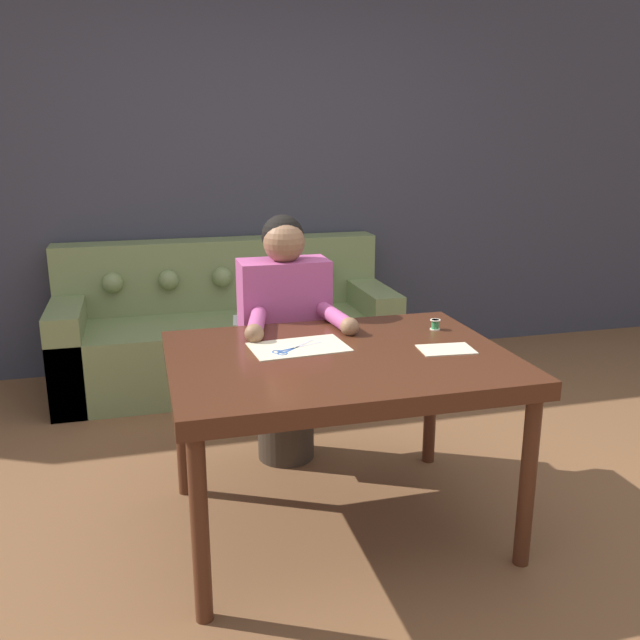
% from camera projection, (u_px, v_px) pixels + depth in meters
% --- Properties ---
extents(ground_plane, '(16.00, 16.00, 0.00)m').
position_uv_depth(ground_plane, '(367.00, 516.00, 2.88)').
color(ground_plane, brown).
extents(wall_back, '(8.00, 0.06, 2.60)m').
position_uv_depth(wall_back, '(265.00, 175.00, 4.60)').
color(wall_back, '#383842').
rests_on(wall_back, ground_plane).
extents(dining_table, '(1.31, 0.98, 0.75)m').
position_uv_depth(dining_table, '(339.00, 371.00, 2.64)').
color(dining_table, '#472314').
rests_on(dining_table, ground_plane).
extents(couch, '(2.12, 0.81, 0.90)m').
position_uv_depth(couch, '(227.00, 333.00, 4.40)').
color(couch, olive).
rests_on(couch, ground_plane).
extents(person, '(0.49, 0.61, 1.21)m').
position_uv_depth(person, '(285.00, 340.00, 3.25)').
color(person, '#33281E').
rests_on(person, ground_plane).
extents(pattern_paper_main, '(0.40, 0.27, 0.00)m').
position_uv_depth(pattern_paper_main, '(299.00, 347.00, 2.70)').
color(pattern_paper_main, beige).
rests_on(pattern_paper_main, dining_table).
extents(pattern_paper_offcut, '(0.22, 0.17, 0.00)m').
position_uv_depth(pattern_paper_offcut, '(446.00, 349.00, 2.67)').
color(pattern_paper_offcut, beige).
rests_on(pattern_paper_offcut, dining_table).
extents(scissors, '(0.22, 0.17, 0.01)m').
position_uv_depth(scissors, '(289.00, 350.00, 2.66)').
color(scissors, silver).
rests_on(scissors, dining_table).
extents(thread_spool, '(0.04, 0.04, 0.05)m').
position_uv_depth(thread_spool, '(435.00, 325.00, 2.94)').
color(thread_spool, '#338C4C').
rests_on(thread_spool, dining_table).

